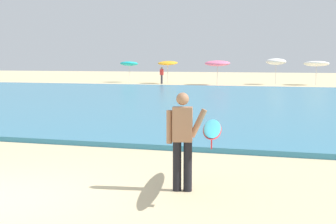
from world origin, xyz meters
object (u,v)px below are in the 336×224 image
beach_umbrella_0 (129,64)px  beachgoer_near_row_left (162,75)px  beach_umbrella_2 (217,63)px  beach_umbrella_3 (276,62)px  surfer_with_board (197,133)px  beach_umbrella_1 (168,63)px  beach_umbrella_4 (316,64)px

beach_umbrella_0 → beachgoer_near_row_left: beach_umbrella_0 is taller
beach_umbrella_2 → beach_umbrella_3: bearing=26.4°
surfer_with_board → beach_umbrella_1: (-11.28, 36.35, 0.92)m
beach_umbrella_1 → beachgoer_near_row_left: (-0.34, -0.87, -1.10)m
beach_umbrella_1 → beach_umbrella_0: bearing=163.9°
beach_umbrella_1 → beach_umbrella_4: beach_umbrella_4 is taller
beach_umbrella_1 → beach_umbrella_4: 13.67m
surfer_with_board → beachgoer_near_row_left: size_ratio=1.61×
surfer_with_board → beach_umbrella_4: size_ratio=1.10×
surfer_with_board → beachgoer_near_row_left: 37.34m
beach_umbrella_3 → beachgoer_near_row_left: beach_umbrella_3 is taller
beach_umbrella_1 → beachgoer_near_row_left: beach_umbrella_1 is taller
beach_umbrella_0 → beach_umbrella_3: (14.52, -0.21, 0.22)m
beach_umbrella_0 → beachgoer_near_row_left: 4.75m
surfer_with_board → beach_umbrella_0: (-15.72, 37.64, 0.85)m
beach_umbrella_0 → beachgoer_near_row_left: bearing=-27.6°
beach_umbrella_0 → beach_umbrella_1: size_ratio=0.97×
surfer_with_board → beach_umbrella_2: beach_umbrella_2 is taller
beach_umbrella_0 → beach_umbrella_4: size_ratio=0.94×
surfer_with_board → beach_umbrella_1: size_ratio=1.14×
beach_umbrella_2 → beach_umbrella_3: beach_umbrella_3 is taller
beach_umbrella_0 → beach_umbrella_2: size_ratio=0.93×
beach_umbrella_2 → beach_umbrella_3: 5.57m
beach_umbrella_1 → beachgoer_near_row_left: size_ratio=1.41×
beach_umbrella_2 → beach_umbrella_4: bearing=15.5°
surfer_with_board → beach_umbrella_4: bearing=86.4°
surfer_with_board → beach_umbrella_1: beach_umbrella_1 is taller
beach_umbrella_2 → beachgoer_near_row_left: (-5.42, 0.54, -1.11)m
beach_umbrella_2 → beachgoer_near_row_left: beach_umbrella_2 is taller
surfer_with_board → beach_umbrella_3: beach_umbrella_3 is taller
beach_umbrella_1 → beach_umbrella_2: beach_umbrella_2 is taller
beach_umbrella_1 → beach_umbrella_4: (13.63, 0.97, -0.03)m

